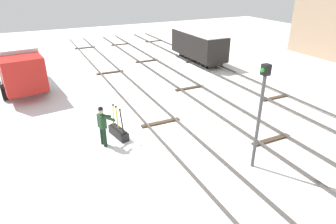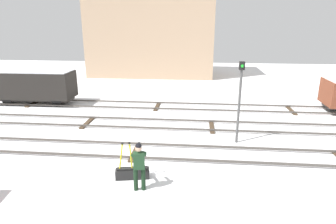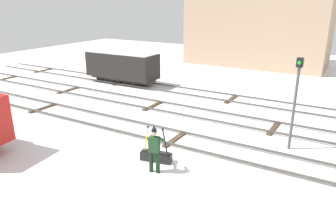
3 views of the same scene
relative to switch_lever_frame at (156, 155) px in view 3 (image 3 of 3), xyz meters
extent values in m
plane|color=white|center=(-0.35, 2.17, -0.25)|extent=(60.00, 60.00, 0.00)
cube|color=#4C4742|center=(-0.35, 1.45, -0.12)|extent=(44.00, 0.07, 0.10)
cube|color=#4C4742|center=(-0.35, 2.89, -0.12)|extent=(44.00, 0.07, 0.10)
cube|color=#423323|center=(-9.15, 2.17, -0.21)|extent=(0.24, 1.94, 0.08)
cube|color=#423323|center=(-0.35, 2.17, -0.21)|extent=(0.24, 1.94, 0.08)
cube|color=#4C4742|center=(-0.35, 5.03, -0.12)|extent=(44.00, 0.07, 0.10)
cube|color=#4C4742|center=(-0.35, 6.47, -0.12)|extent=(44.00, 0.07, 0.10)
cube|color=#423323|center=(-17.95, 5.75, -0.21)|extent=(0.24, 1.94, 0.08)
cube|color=#423323|center=(-10.91, 5.75, -0.21)|extent=(0.24, 1.94, 0.08)
cube|color=#423323|center=(-3.87, 5.75, -0.21)|extent=(0.24, 1.94, 0.08)
cube|color=#423323|center=(3.17, 5.75, -0.21)|extent=(0.24, 1.94, 0.08)
cube|color=#4C4742|center=(-0.35, 8.69, -0.12)|extent=(44.00, 0.07, 0.10)
cube|color=#4C4742|center=(-0.35, 10.13, -0.12)|extent=(44.00, 0.07, 0.10)
cube|color=#423323|center=(-17.95, 9.41, -0.21)|extent=(0.24, 1.94, 0.08)
cube|color=#423323|center=(-9.15, 9.41, -0.21)|extent=(0.24, 1.94, 0.08)
cube|color=#423323|center=(-0.35, 9.41, -0.21)|extent=(0.24, 1.94, 0.08)
cube|color=black|center=(0.00, 0.00, -0.07)|extent=(1.29, 0.59, 0.36)
cube|color=black|center=(0.00, 0.00, 0.14)|extent=(1.13, 0.41, 0.06)
cylinder|color=yellow|center=(-0.38, -0.08, 0.63)|extent=(0.21, 0.09, 1.05)
sphere|color=black|center=(-0.31, -0.06, 1.15)|extent=(0.09, 0.09, 0.09)
cylinder|color=yellow|center=(-0.03, -0.01, 0.64)|extent=(0.13, 0.08, 1.05)
sphere|color=black|center=(-0.07, -0.01, 1.16)|extent=(0.09, 0.09, 0.09)
cylinder|color=black|center=(0.37, 0.07, 0.63)|extent=(0.25, 0.10, 1.04)
sphere|color=black|center=(0.28, 0.05, 1.15)|extent=(0.09, 0.09, 0.09)
cylinder|color=black|center=(0.29, -0.78, 0.16)|extent=(0.15, 0.15, 0.82)
cylinder|color=black|center=(0.55, -0.73, 0.16)|extent=(0.15, 0.15, 0.82)
cube|color=#1E3D23|center=(0.42, -0.76, 0.86)|extent=(0.42, 0.31, 0.58)
sphere|color=tan|center=(0.42, -0.76, 1.31)|extent=(0.22, 0.22, 0.22)
sphere|color=black|center=(0.42, -0.76, 1.40)|extent=(0.20, 0.20, 0.20)
cylinder|color=#1E3D23|center=(0.17, -0.56, 0.95)|extent=(0.21, 0.56, 0.32)
cylinder|color=#1E3D23|center=(0.58, -0.49, 0.99)|extent=(0.21, 0.53, 0.38)
cylinder|color=#4C4C4C|center=(4.26, 3.80, 1.51)|extent=(0.12, 0.12, 3.51)
cube|color=black|center=(4.26, 3.80, 3.44)|extent=(0.24, 0.24, 0.36)
sphere|color=green|center=(4.26, 3.67, 3.44)|extent=(0.14, 0.14, 0.14)
cube|color=tan|center=(-2.59, 22.12, 4.40)|extent=(12.81, 5.87, 9.29)
cube|color=#2D2B28|center=(-8.98, 9.41, 0.15)|extent=(5.23, 1.22, 0.20)
cube|color=black|center=(-8.98, 9.41, 1.15)|extent=(5.52, 2.00, 1.80)
cube|color=silver|center=(-8.98, 9.41, 2.08)|extent=(5.41, 1.92, 0.06)
cylinder|color=black|center=(-10.76, 8.86, 0.10)|extent=(0.70, 0.11, 0.70)
cylinder|color=black|center=(-10.77, 9.93, 0.10)|extent=(0.70, 0.11, 0.70)
cylinder|color=black|center=(-7.19, 8.89, 0.10)|extent=(0.70, 0.11, 0.70)
cylinder|color=black|center=(-7.20, 9.96, 0.10)|extent=(0.70, 0.11, 0.70)
camera|label=1|loc=(11.06, -2.95, 6.18)|focal=31.54mm
camera|label=2|loc=(2.27, -9.51, 5.33)|focal=31.33mm
camera|label=3|loc=(6.19, -9.58, 5.71)|focal=34.66mm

